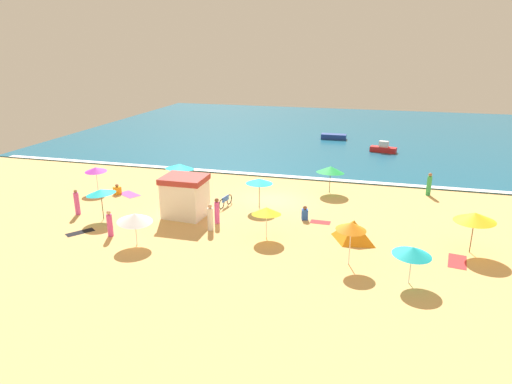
# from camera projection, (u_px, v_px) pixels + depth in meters

# --- Properties ---
(ground_plane) EXTENTS (60.00, 60.00, 0.00)m
(ground_plane) POSITION_uv_depth(u_px,v_px,m) (273.00, 201.00, 32.51)
(ground_plane) COLOR #E5B26B
(ocean_water) EXTENTS (60.00, 44.00, 0.10)m
(ocean_water) POSITION_uv_depth(u_px,v_px,m) (321.00, 131.00, 58.17)
(ocean_water) COLOR #196084
(ocean_water) RESTS_ON ground_plane
(wave_breaker_foam) EXTENTS (57.00, 0.70, 0.01)m
(wave_breaker_foam) POSITION_uv_depth(u_px,v_px,m) (289.00, 176.00, 38.25)
(wave_breaker_foam) COLOR white
(wave_breaker_foam) RESTS_ON ocean_water
(lifeguard_cabana) EXTENTS (2.77, 2.35, 2.72)m
(lifeguard_cabana) POSITION_uv_depth(u_px,v_px,m) (185.00, 196.00, 29.35)
(lifeguard_cabana) COLOR white
(lifeguard_cabana) RESTS_ON ground_plane
(beach_umbrella_0) EXTENTS (2.03, 2.01, 2.11)m
(beach_umbrella_0) POSITION_uv_depth(u_px,v_px,m) (101.00, 192.00, 28.70)
(beach_umbrella_0) COLOR #4C3823
(beach_umbrella_0) RESTS_ON ground_plane
(beach_umbrella_1) EXTENTS (2.49, 2.50, 2.12)m
(beach_umbrella_1) POSITION_uv_depth(u_px,v_px,m) (259.00, 181.00, 30.71)
(beach_umbrella_1) COLOR #4C3823
(beach_umbrella_1) RESTS_ON ground_plane
(beach_umbrella_2) EXTENTS (2.19, 2.19, 2.37)m
(beach_umbrella_2) POSITION_uv_depth(u_px,v_px,m) (351.00, 226.00, 22.57)
(beach_umbrella_2) COLOR silver
(beach_umbrella_2) RESTS_ON ground_plane
(beach_umbrella_3) EXTENTS (1.96, 1.97, 1.97)m
(beach_umbrella_3) POSITION_uv_depth(u_px,v_px,m) (96.00, 169.00, 34.16)
(beach_umbrella_3) COLOR silver
(beach_umbrella_3) RESTS_ON ground_plane
(beach_umbrella_4) EXTENTS (2.31, 2.29, 2.36)m
(beach_umbrella_4) POSITION_uv_depth(u_px,v_px,m) (475.00, 217.00, 23.95)
(beach_umbrella_4) COLOR #4C3823
(beach_umbrella_4) RESTS_ON ground_plane
(beach_umbrella_5) EXTENTS (2.08, 2.11, 1.96)m
(beach_umbrella_5) POSITION_uv_depth(u_px,v_px,m) (266.00, 211.00, 25.94)
(beach_umbrella_5) COLOR silver
(beach_umbrella_5) RESTS_ON ground_plane
(beach_umbrella_6) EXTENTS (3.05, 3.06, 2.11)m
(beach_umbrella_6) POSITION_uv_depth(u_px,v_px,m) (180.00, 166.00, 34.81)
(beach_umbrella_6) COLOR #4C3823
(beach_umbrella_6) RESTS_ON ground_plane
(beach_umbrella_7) EXTENTS (2.48, 2.47, 1.92)m
(beach_umbrella_7) POSITION_uv_depth(u_px,v_px,m) (412.00, 251.00, 20.92)
(beach_umbrella_7) COLOR silver
(beach_umbrella_7) RESTS_ON ground_plane
(beach_umbrella_8) EXTENTS (2.58, 2.61, 2.15)m
(beach_umbrella_8) POSITION_uv_depth(u_px,v_px,m) (331.00, 170.00, 33.90)
(beach_umbrella_8) COLOR #4C3823
(beach_umbrella_8) RESTS_ON ground_plane
(beach_umbrella_9) EXTENTS (2.71, 2.70, 1.96)m
(beach_umbrella_9) POSITION_uv_depth(u_px,v_px,m) (135.00, 218.00, 25.04)
(beach_umbrella_9) COLOR silver
(beach_umbrella_9) RESTS_ON ground_plane
(beach_tent) EXTENTS (2.62, 2.41, 1.27)m
(beach_tent) POSITION_uv_depth(u_px,v_px,m) (353.00, 231.00, 25.81)
(beach_tent) COLOR orange
(beach_tent) RESTS_ON ground_plane
(parked_bicycle) EXTENTS (0.39, 1.80, 0.76)m
(parked_bicycle) POSITION_uv_depth(u_px,v_px,m) (225.00, 201.00, 31.43)
(parked_bicycle) COLOR black
(parked_bicycle) RESTS_ON ground_plane
(beachgoer_0) EXTENTS (0.48, 0.48, 1.66)m
(beachgoer_0) POSITION_uv_depth(u_px,v_px,m) (210.00, 218.00, 27.29)
(beachgoer_0) COLOR white
(beachgoer_0) RESTS_ON ground_plane
(beachgoer_1) EXTENTS (0.46, 0.46, 1.73)m
(beachgoer_1) POSITION_uv_depth(u_px,v_px,m) (77.00, 203.00, 29.80)
(beachgoer_1) COLOR #D84CA5
(beachgoer_1) RESTS_ON ground_plane
(beachgoer_2) EXTENTS (0.48, 0.48, 0.94)m
(beachgoer_2) POSITION_uv_depth(u_px,v_px,m) (305.00, 213.00, 29.06)
(beachgoer_2) COLOR blue
(beachgoer_2) RESTS_ON ground_plane
(beachgoer_3) EXTENTS (0.43, 0.43, 1.74)m
(beachgoer_3) POSITION_uv_depth(u_px,v_px,m) (429.00, 185.00, 33.59)
(beachgoer_3) COLOR green
(beachgoer_3) RESTS_ON ground_plane
(beachgoer_4) EXTENTS (0.37, 0.37, 1.60)m
(beachgoer_4) POSITION_uv_depth(u_px,v_px,m) (110.00, 224.00, 26.44)
(beachgoer_4) COLOR #D84CA5
(beachgoer_4) RESTS_ON ground_plane
(beachgoer_5) EXTENTS (0.59, 0.59, 0.81)m
(beachgoer_5) POSITION_uv_depth(u_px,v_px,m) (117.00, 190.00, 33.96)
(beachgoer_5) COLOR orange
(beachgoer_5) RESTS_ON ground_plane
(beachgoer_6) EXTENTS (0.43, 0.43, 1.67)m
(beachgoer_6) POSITION_uv_depth(u_px,v_px,m) (217.00, 211.00, 28.34)
(beachgoer_6) COLOR #D84CA5
(beachgoer_6) RESTS_ON ground_plane
(beach_towel_0) EXTENTS (1.15, 1.88, 0.01)m
(beach_towel_0) POSITION_uv_depth(u_px,v_px,m) (457.00, 261.00, 23.54)
(beach_towel_0) COLOR red
(beach_towel_0) RESTS_ON ground_plane
(beach_towel_1) EXTENTS (1.45, 1.66, 0.01)m
(beach_towel_1) POSITION_uv_depth(u_px,v_px,m) (80.00, 232.00, 27.16)
(beach_towel_1) COLOR black
(beach_towel_1) RESTS_ON ground_plane
(beach_towel_2) EXTENTS (2.04, 1.73, 0.01)m
(beach_towel_2) POSITION_uv_depth(u_px,v_px,m) (129.00, 194.00, 34.01)
(beach_towel_2) COLOR #D84CA5
(beach_towel_2) RESTS_ON ground_plane
(beach_towel_3) EXTENTS (1.27, 0.67, 0.01)m
(beach_towel_3) POSITION_uv_depth(u_px,v_px,m) (320.00, 222.00, 28.71)
(beach_towel_3) COLOR red
(beach_towel_3) RESTS_ON ground_plane
(small_boat_0) EXTENTS (2.91, 1.16, 0.59)m
(small_boat_0) POSITION_uv_depth(u_px,v_px,m) (334.00, 137.00, 53.18)
(small_boat_0) COLOR navy
(small_boat_0) RESTS_ON ocean_water
(small_boat_1) EXTENTS (2.76, 1.45, 1.16)m
(small_boat_1) POSITION_uv_depth(u_px,v_px,m) (383.00, 148.00, 46.76)
(small_boat_1) COLOR red
(small_boat_1) RESTS_ON ocean_water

